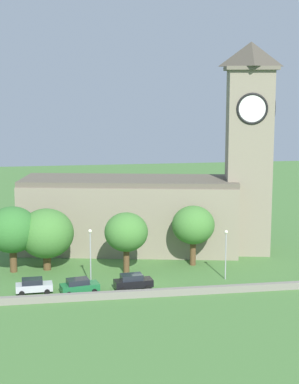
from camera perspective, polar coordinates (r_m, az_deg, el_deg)
name	(u,v)px	position (r m, az deg, el deg)	size (l,w,h in m)	color
ground_plane	(127,253)	(88.43, -2.05, -5.60)	(200.00, 200.00, 0.00)	#477538
church	(159,197)	(88.32, 0.92, -0.50)	(36.43, 16.34, 29.26)	gray
quay_barrier	(148,293)	(70.52, -0.10, -9.26)	(55.52, 0.70, 0.83)	gray
car_silver	(34,286)	(72.83, -10.57, -8.44)	(4.23, 2.27, 1.70)	silver
car_green	(79,286)	(72.06, -6.46, -8.54)	(4.61, 2.88, 1.68)	#1E6B38
car_black	(133,282)	(72.86, -1.53, -8.21)	(4.59, 2.50, 1.82)	black
streetlamp_west_mid	(90,248)	(73.32, -5.45, -5.14)	(0.44, 0.44, 6.87)	#9EA0A5
streetlamp_central	(226,246)	(76.10, 7.02, -4.94)	(0.44, 0.44, 6.16)	#9EA0A5
tree_riverside_west	(46,233)	(80.40, -9.45, -3.77)	(7.03, 7.03, 7.97)	brown
tree_riverside_east	(12,230)	(80.13, -12.48, -3.42)	(6.51, 6.51, 8.43)	brown
tree_churchyard	(193,225)	(81.45, 4.03, -3.06)	(5.60, 5.60, 7.94)	brown
tree_by_tower	(126,232)	(77.72, -2.15, -3.72)	(5.45, 5.45, 7.80)	brown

